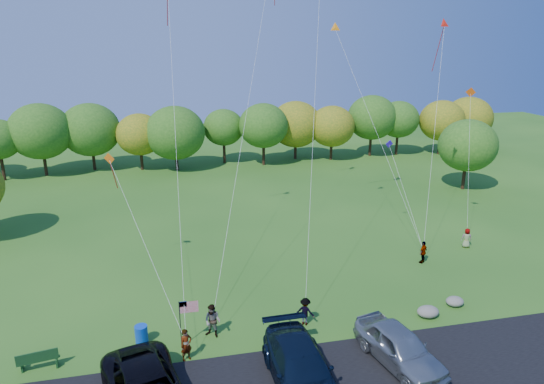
{
  "coord_description": "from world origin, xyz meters",
  "views": [
    {
      "loc": [
        -6.55,
        -21.83,
        15.4
      ],
      "look_at": [
        -0.4,
        6.0,
        6.31
      ],
      "focal_mm": 32.0,
      "sensor_mm": 36.0,
      "label": 1
    }
  ],
  "objects_px": {
    "flyer_a": "(186,345)",
    "flyer_d": "(423,252)",
    "flyer_e": "(467,238)",
    "trash_barrel": "(141,334)",
    "flyer_c": "(305,311)",
    "park_bench": "(38,360)",
    "minivan_silver": "(399,347)",
    "minivan_navy": "(301,369)",
    "flyer_b": "(213,321)"
  },
  "relations": [
    {
      "from": "flyer_a",
      "to": "flyer_d",
      "type": "distance_m",
      "value": 18.64
    },
    {
      "from": "minivan_silver",
      "to": "flyer_a",
      "type": "xyz_separation_m",
      "value": [
        -10.18,
        2.6,
        -0.13
      ]
    },
    {
      "from": "minivan_silver",
      "to": "trash_barrel",
      "type": "bearing_deg",
      "value": 147.31
    },
    {
      "from": "flyer_d",
      "to": "flyer_a",
      "type": "bearing_deg",
      "value": -11.32
    },
    {
      "from": "minivan_navy",
      "to": "flyer_b",
      "type": "bearing_deg",
      "value": 124.74
    },
    {
      "from": "flyer_d",
      "to": "minivan_navy",
      "type": "bearing_deg",
      "value": 6.48
    },
    {
      "from": "minivan_navy",
      "to": "flyer_e",
      "type": "distance_m",
      "value": 20.79
    },
    {
      "from": "flyer_c",
      "to": "flyer_e",
      "type": "xyz_separation_m",
      "value": [
        15.05,
        7.46,
        -0.05
      ]
    },
    {
      "from": "minivan_navy",
      "to": "flyer_e",
      "type": "relative_size",
      "value": 4.25
    },
    {
      "from": "park_bench",
      "to": "trash_barrel",
      "type": "distance_m",
      "value": 4.94
    },
    {
      "from": "flyer_b",
      "to": "trash_barrel",
      "type": "height_order",
      "value": "flyer_b"
    },
    {
      "from": "flyer_b",
      "to": "trash_barrel",
      "type": "bearing_deg",
      "value": -152.12
    },
    {
      "from": "flyer_b",
      "to": "flyer_c",
      "type": "height_order",
      "value": "flyer_b"
    },
    {
      "from": "flyer_c",
      "to": "flyer_d",
      "type": "xyz_separation_m",
      "value": [
        10.41,
        5.71,
        0.02
      ]
    },
    {
      "from": "flyer_a",
      "to": "park_bench",
      "type": "relative_size",
      "value": 0.91
    },
    {
      "from": "flyer_c",
      "to": "flyer_d",
      "type": "relative_size",
      "value": 0.97
    },
    {
      "from": "minivan_navy",
      "to": "flyer_c",
      "type": "relative_size",
      "value": 4.01
    },
    {
      "from": "flyer_d",
      "to": "park_bench",
      "type": "xyz_separation_m",
      "value": [
        -24.13,
        -6.69,
        -0.27
      ]
    },
    {
      "from": "minivan_navy",
      "to": "flyer_d",
      "type": "bearing_deg",
      "value": 40.27
    },
    {
      "from": "flyer_c",
      "to": "park_bench",
      "type": "relative_size",
      "value": 0.86
    },
    {
      "from": "park_bench",
      "to": "minivan_navy",
      "type": "bearing_deg",
      "value": -27.93
    },
    {
      "from": "flyer_a",
      "to": "flyer_d",
      "type": "bearing_deg",
      "value": -3.82
    },
    {
      "from": "minivan_navy",
      "to": "park_bench",
      "type": "xyz_separation_m",
      "value": [
        -12.08,
        3.95,
        -0.45
      ]
    },
    {
      "from": "flyer_b",
      "to": "flyer_d",
      "type": "height_order",
      "value": "flyer_b"
    },
    {
      "from": "park_bench",
      "to": "minivan_silver",
      "type": "bearing_deg",
      "value": -20.94
    },
    {
      "from": "minivan_silver",
      "to": "flyer_a",
      "type": "relative_size",
      "value": 3.16
    },
    {
      "from": "flyer_d",
      "to": "trash_barrel",
      "type": "xyz_separation_m",
      "value": [
        -19.33,
        -5.53,
        -0.33
      ]
    },
    {
      "from": "minivan_navy",
      "to": "trash_barrel",
      "type": "distance_m",
      "value": 8.91
    },
    {
      "from": "minivan_silver",
      "to": "flyer_c",
      "type": "xyz_separation_m",
      "value": [
        -3.52,
        4.37,
        -0.17
      ]
    },
    {
      "from": "flyer_d",
      "to": "minivan_silver",
      "type": "bearing_deg",
      "value": 20.65
    },
    {
      "from": "minivan_navy",
      "to": "minivan_silver",
      "type": "height_order",
      "value": "minivan_navy"
    },
    {
      "from": "flyer_d",
      "to": "flyer_b",
      "type": "bearing_deg",
      "value": -14.68
    },
    {
      "from": "flyer_e",
      "to": "flyer_b",
      "type": "bearing_deg",
      "value": 42.05
    },
    {
      "from": "flyer_c",
      "to": "flyer_d",
      "type": "height_order",
      "value": "flyer_d"
    },
    {
      "from": "minivan_navy",
      "to": "flyer_c",
      "type": "height_order",
      "value": "minivan_navy"
    },
    {
      "from": "minivan_navy",
      "to": "flyer_a",
      "type": "relative_size",
      "value": 3.8
    },
    {
      "from": "flyer_b",
      "to": "flyer_c",
      "type": "relative_size",
      "value": 1.16
    },
    {
      "from": "minivan_silver",
      "to": "park_bench",
      "type": "distance_m",
      "value": 17.56
    },
    {
      "from": "flyer_d",
      "to": "park_bench",
      "type": "relative_size",
      "value": 0.88
    },
    {
      "from": "minivan_navy",
      "to": "flyer_e",
      "type": "xyz_separation_m",
      "value": [
        16.69,
        12.39,
        -0.24
      ]
    },
    {
      "from": "flyer_a",
      "to": "flyer_d",
      "type": "relative_size",
      "value": 1.03
    },
    {
      "from": "minivan_silver",
      "to": "flyer_a",
      "type": "distance_m",
      "value": 10.51
    },
    {
      "from": "minivan_navy",
      "to": "park_bench",
      "type": "height_order",
      "value": "minivan_navy"
    },
    {
      "from": "flyer_a",
      "to": "flyer_c",
      "type": "xyz_separation_m",
      "value": [
        6.66,
        1.77,
        -0.05
      ]
    },
    {
      "from": "flyer_a",
      "to": "park_bench",
      "type": "bearing_deg",
      "value": 146.17
    },
    {
      "from": "flyer_b",
      "to": "flyer_c",
      "type": "distance_m",
      "value": 5.18
    },
    {
      "from": "flyer_a",
      "to": "flyer_c",
      "type": "height_order",
      "value": "flyer_a"
    },
    {
      "from": "minivan_navy",
      "to": "flyer_a",
      "type": "distance_m",
      "value": 5.94
    },
    {
      "from": "flyer_e",
      "to": "trash_barrel",
      "type": "height_order",
      "value": "flyer_e"
    },
    {
      "from": "minivan_silver",
      "to": "flyer_e",
      "type": "relative_size",
      "value": 3.54
    }
  ]
}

